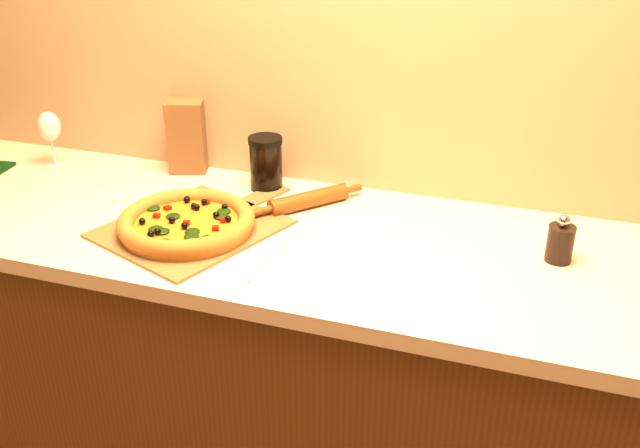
{
  "coord_description": "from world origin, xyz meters",
  "views": [
    {
      "loc": [
        0.43,
        -0.04,
        1.7
      ],
      "look_at": [
        -0.05,
        1.38,
        0.96
      ],
      "focal_mm": 40.0,
      "sensor_mm": 36.0,
      "label": 1
    }
  ],
  "objects": [
    {
      "name": "pepper_grinder",
      "position": [
        0.49,
        1.49,
        0.95
      ],
      "size": [
        0.06,
        0.06,
        0.12
      ],
      "color": "black",
      "rests_on": "countertop"
    },
    {
      "name": "pizza_peel",
      "position": [
        -0.38,
        1.37,
        0.9
      ],
      "size": [
        0.48,
        0.58,
        0.01
      ],
      "rotation": [
        0.0,
        0.0,
        -0.36
      ],
      "color": "brown",
      "rests_on": "countertop"
    },
    {
      "name": "wine_glass",
      "position": [
        -0.98,
        1.61,
        1.02
      ],
      "size": [
        0.07,
        0.07,
        0.17
      ],
      "color": "silver",
      "rests_on": "countertop"
    },
    {
      "name": "paper_bag",
      "position": [
        -0.58,
        1.71,
        1.01
      ],
      "size": [
        0.13,
        0.11,
        0.21
      ],
      "primitive_type": "cube",
      "rotation": [
        0.0,
        0.0,
        0.32
      ],
      "color": "brown",
      "rests_on": "countertop"
    },
    {
      "name": "rolling_pin",
      "position": [
        -0.15,
        1.58,
        0.92
      ],
      "size": [
        0.23,
        0.26,
        0.05
      ],
      "rotation": [
        0.0,
        0.0,
        0.86
      ],
      "color": "#512C0E",
      "rests_on": "countertop"
    },
    {
      "name": "pizza",
      "position": [
        -0.38,
        1.34,
        0.93
      ],
      "size": [
        0.34,
        0.34,
        0.05
      ],
      "color": "#AC742B",
      "rests_on": "pizza_peel"
    },
    {
      "name": "cabinet",
      "position": [
        0.0,
        1.43,
        0.43
      ],
      "size": [
        2.8,
        0.65,
        0.86
      ],
      "primitive_type": "cube",
      "color": "#4D2F10",
      "rests_on": "ground"
    },
    {
      "name": "dark_jar",
      "position": [
        -0.31,
        1.66,
        0.98
      ],
      "size": [
        0.09,
        0.09,
        0.15
      ],
      "color": "black",
      "rests_on": "countertop"
    },
    {
      "name": "countertop",
      "position": [
        0.0,
        1.43,
        0.88
      ],
      "size": [
        2.84,
        0.68,
        0.04
      ],
      "primitive_type": "cube",
      "color": "beige",
      "rests_on": "cabinet"
    }
  ]
}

